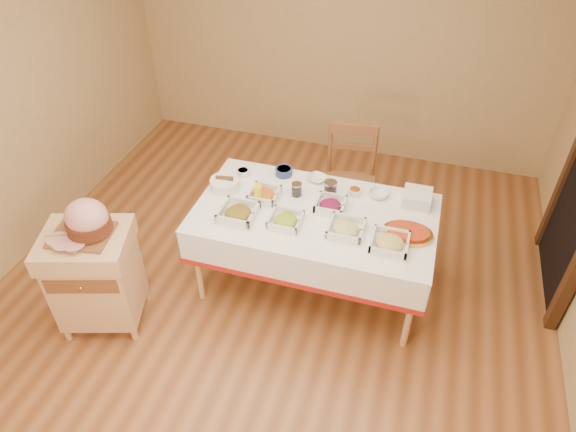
% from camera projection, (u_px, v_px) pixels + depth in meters
% --- Properties ---
extents(room_shell, '(5.00, 5.00, 5.00)m').
position_uv_depth(room_shell, '(262.00, 168.00, 3.38)').
color(room_shell, brown).
rests_on(room_shell, ground).
extents(dining_table, '(1.82, 1.02, 0.76)m').
position_uv_depth(dining_table, '(314.00, 229.00, 3.98)').
color(dining_table, '#DDAC79').
rests_on(dining_table, ground).
extents(butcher_cart, '(0.73, 0.66, 0.86)m').
position_uv_depth(butcher_cart, '(95.00, 274.00, 3.75)').
color(butcher_cart, '#DDAC79').
rests_on(butcher_cart, ground).
extents(dining_chair, '(0.51, 0.50, 1.02)m').
position_uv_depth(dining_chair, '(349.00, 182.00, 4.58)').
color(dining_chair, brown).
rests_on(dining_chair, ground).
extents(ham_on_board, '(0.42, 0.40, 0.28)m').
position_uv_depth(ham_on_board, '(86.00, 221.00, 3.46)').
color(ham_on_board, brown).
rests_on(ham_on_board, butcher_cart).
extents(serving_dish_a, '(0.27, 0.27, 0.12)m').
position_uv_depth(serving_dish_a, '(238.00, 213.00, 3.81)').
color(serving_dish_a, silver).
rests_on(serving_dish_a, dining_table).
extents(serving_dish_b, '(0.23, 0.23, 0.09)m').
position_uv_depth(serving_dish_b, '(285.00, 220.00, 3.76)').
color(serving_dish_b, silver).
rests_on(serving_dish_b, dining_table).
extents(serving_dish_c, '(0.25, 0.25, 0.10)m').
position_uv_depth(serving_dish_c, '(346.00, 229.00, 3.68)').
color(serving_dish_c, silver).
rests_on(serving_dish_c, dining_table).
extents(serving_dish_d, '(0.26, 0.26, 0.10)m').
position_uv_depth(serving_dish_d, '(390.00, 243.00, 3.57)').
color(serving_dish_d, silver).
rests_on(serving_dish_d, dining_table).
extents(serving_dish_e, '(0.23, 0.22, 0.11)m').
position_uv_depth(serving_dish_e, '(264.00, 195.00, 3.99)').
color(serving_dish_e, silver).
rests_on(serving_dish_e, dining_table).
extents(serving_dish_f, '(0.23, 0.22, 0.11)m').
position_uv_depth(serving_dish_f, '(330.00, 205.00, 3.89)').
color(serving_dish_f, silver).
rests_on(serving_dish_f, dining_table).
extents(small_bowl_left, '(0.11, 0.11, 0.05)m').
position_uv_depth(small_bowl_left, '(243.00, 172.00, 4.25)').
color(small_bowl_left, silver).
rests_on(small_bowl_left, dining_table).
extents(small_bowl_mid, '(0.14, 0.14, 0.06)m').
position_uv_depth(small_bowl_mid, '(284.00, 171.00, 4.24)').
color(small_bowl_mid, navy).
rests_on(small_bowl_mid, dining_table).
extents(small_bowl_right, '(0.10, 0.10, 0.05)m').
position_uv_depth(small_bowl_right, '(355.00, 191.00, 4.03)').
color(small_bowl_right, silver).
rests_on(small_bowl_right, dining_table).
extents(bowl_white_imported, '(0.19, 0.19, 0.04)m').
position_uv_depth(bowl_white_imported, '(317.00, 178.00, 4.19)').
color(bowl_white_imported, silver).
rests_on(bowl_white_imported, dining_table).
extents(bowl_small_imported, '(0.19, 0.19, 0.05)m').
position_uv_depth(bowl_small_imported, '(379.00, 194.00, 4.02)').
color(bowl_small_imported, silver).
rests_on(bowl_small_imported, dining_table).
extents(preserve_jar_left, '(0.08, 0.08, 0.11)m').
position_uv_depth(preserve_jar_left, '(297.00, 190.00, 4.02)').
color(preserve_jar_left, silver).
rests_on(preserve_jar_left, dining_table).
extents(preserve_jar_right, '(0.10, 0.10, 0.13)m').
position_uv_depth(preserve_jar_right, '(330.00, 190.00, 4.00)').
color(preserve_jar_right, silver).
rests_on(preserve_jar_right, dining_table).
extents(mustard_bottle, '(0.06, 0.06, 0.19)m').
position_uv_depth(mustard_bottle, '(258.00, 193.00, 3.92)').
color(mustard_bottle, yellow).
rests_on(mustard_bottle, dining_table).
extents(bread_basket, '(0.24, 0.24, 0.10)m').
position_uv_depth(bread_basket, '(225.00, 184.00, 4.09)').
color(bread_basket, white).
rests_on(bread_basket, dining_table).
extents(plate_stack, '(0.21, 0.21, 0.10)m').
position_uv_depth(plate_stack, '(417.00, 198.00, 3.93)').
color(plate_stack, silver).
rests_on(plate_stack, dining_table).
extents(brass_platter, '(0.36, 0.26, 0.05)m').
position_uv_depth(brass_platter, '(408.00, 233.00, 3.66)').
color(brass_platter, gold).
rests_on(brass_platter, dining_table).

